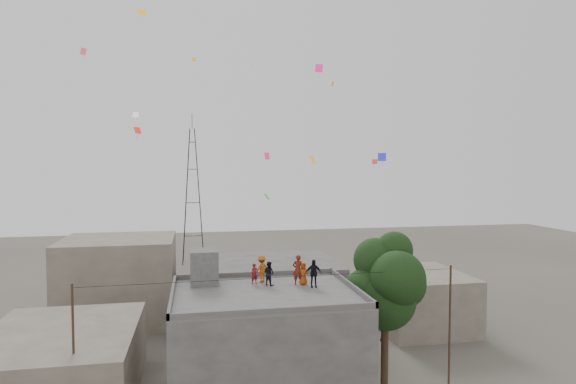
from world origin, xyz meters
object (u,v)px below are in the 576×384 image
object	(u,v)px
tree	(387,284)
transmission_tower	(193,195)
person_red_adult	(298,270)
person_dark_adult	(313,273)
stair_head_box	(204,267)

from	to	relation	value
tree	transmission_tower	size ratio (longest dim) A/B	0.45
person_red_adult	person_dark_adult	bearing A→B (deg)	137.22
transmission_tower	person_dark_adult	size ratio (longest dim) A/B	12.62
transmission_tower	person_dark_adult	distance (m)	40.04
stair_head_box	tree	distance (m)	10.80
stair_head_box	person_red_adult	bearing A→B (deg)	-12.55
stair_head_box	person_dark_adult	distance (m)	6.41
stair_head_box	transmission_tower	world-z (taller)	transmission_tower
stair_head_box	person_dark_adult	size ratio (longest dim) A/B	1.26
person_red_adult	person_dark_adult	xyz separation A→B (m)	(0.74, -0.78, -0.08)
person_red_adult	transmission_tower	bearing A→B (deg)	-77.06
tree	person_red_adult	distance (m)	5.34
stair_head_box	transmission_tower	xyz separation A→B (m)	(-0.80, 37.40, 1.97)
stair_head_box	tree	size ratio (longest dim) A/B	0.22
tree	stair_head_box	bearing A→B (deg)	169.26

